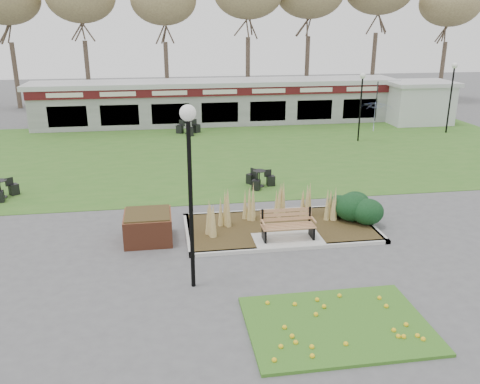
{
  "coord_description": "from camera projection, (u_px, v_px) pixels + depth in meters",
  "views": [
    {
      "loc": [
        -3.82,
        -14.3,
        6.78
      ],
      "look_at": [
        -1.26,
        2.0,
        1.15
      ],
      "focal_mm": 38.0,
      "sensor_mm": 36.0,
      "label": 1
    }
  ],
  "objects": [
    {
      "name": "lamp_post_far_right",
      "position": [
        453.0,
        82.0,
        30.86
      ],
      "size": [
        0.36,
        0.36,
        4.31
      ],
      "color": "black",
      "rests_on": "ground"
    },
    {
      "name": "food_pavilion",
      "position": [
        217.0,
        102.0,
        34.31
      ],
      "size": [
        24.6,
        3.4,
        2.9
      ],
      "color": "gray",
      "rests_on": "ground"
    },
    {
      "name": "park_bench",
      "position": [
        288.0,
        224.0,
        16.16
      ],
      "size": [
        1.7,
        0.66,
        0.93
      ],
      "color": "#9D6D47",
      "rests_on": "ground"
    },
    {
      "name": "patio_umbrella",
      "position": [
        375.0,
        117.0,
        29.01
      ],
      "size": [
        2.46,
        2.48,
        2.35
      ],
      "color": "black",
      "rests_on": "ground"
    },
    {
      "name": "lawn",
      "position": [
        234.0,
        152.0,
        27.34
      ],
      "size": [
        34.0,
        16.0,
        0.02
      ],
      "primitive_type": "cube",
      "color": "#32651F",
      "rests_on": "ground"
    },
    {
      "name": "flower_bed",
      "position": [
        337.0,
        324.0,
        11.8
      ],
      "size": [
        4.2,
        3.0,
        0.16
      ],
      "color": "#33681D",
      "rests_on": "ground"
    },
    {
      "name": "bistro_set_b",
      "position": [
        189.0,
        129.0,
        31.45
      ],
      "size": [
        1.55,
        1.4,
        0.82
      ],
      "color": "black",
      "rests_on": "ground"
    },
    {
      "name": "bistro_set_a",
      "position": [
        1.0,
        192.0,
        20.19
      ],
      "size": [
        1.34,
        1.27,
        0.72
      ],
      "color": "black",
      "rests_on": "ground"
    },
    {
      "name": "planting_bed",
      "position": [
        316.0,
        216.0,
        17.45
      ],
      "size": [
        6.75,
        3.4,
        1.27
      ],
      "color": "#312513",
      "rests_on": "ground"
    },
    {
      "name": "brick_planter",
      "position": [
        148.0,
        227.0,
        16.26
      ],
      "size": [
        1.5,
        1.5,
        0.95
      ],
      "color": "brown",
      "rests_on": "ground"
    },
    {
      "name": "service_hut",
      "position": [
        418.0,
        102.0,
        34.46
      ],
      "size": [
        4.4,
        3.4,
        2.83
      ],
      "color": "silver",
      "rests_on": "ground"
    },
    {
      "name": "bistro_set_c",
      "position": [
        259.0,
        181.0,
        21.58
      ],
      "size": [
        1.18,
        1.31,
        0.7
      ],
      "color": "black",
      "rests_on": "ground"
    },
    {
      "name": "lamp_post_near_left",
      "position": [
        189.0,
        158.0,
        12.47
      ],
      "size": [
        0.4,
        0.4,
        4.86
      ],
      "color": "black",
      "rests_on": "ground"
    },
    {
      "name": "lamp_post_mid_right",
      "position": [
        362.0,
        92.0,
        28.79
      ],
      "size": [
        0.33,
        0.33,
        3.92
      ],
      "color": "black",
      "rests_on": "ground"
    },
    {
      "name": "ground",
      "position": [
        289.0,
        244.0,
        16.12
      ],
      "size": [
        100.0,
        100.0,
        0.0
      ],
      "primitive_type": "plane",
      "color": "#515154",
      "rests_on": "ground"
    }
  ]
}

